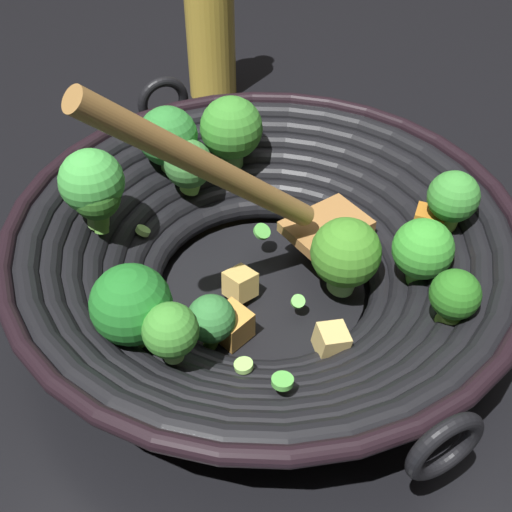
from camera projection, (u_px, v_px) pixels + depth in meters
The scene contains 3 objects.
ground_plane at pixel (265, 295), 0.58m from camera, with size 4.00×4.00×0.00m, color black.
wok at pixel (263, 247), 0.54m from camera, with size 0.42×0.42×0.24m.
cooking_oil_bottle at pixel (210, 14), 0.76m from camera, with size 0.06×0.06×0.25m.
Camera 1 is at (-0.12, 0.38, 0.42)m, focal length 46.28 mm.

